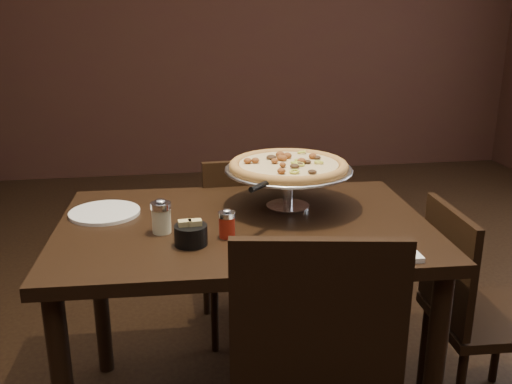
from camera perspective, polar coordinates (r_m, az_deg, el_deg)
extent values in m
cube|color=#321C13|center=(5.27, -6.02, 16.81)|extent=(6.00, 0.02, 2.80)
cube|color=black|center=(1.96, -1.22, -3.60)|extent=(1.29, 0.89, 0.04)
cylinder|color=black|center=(1.98, 17.32, -17.25)|extent=(0.06, 0.06, 0.75)
cylinder|color=black|center=(2.48, -15.34, -9.52)|extent=(0.06, 0.06, 0.75)
cylinder|color=black|center=(2.55, 10.96, -8.33)|extent=(0.06, 0.06, 0.75)
cylinder|color=silver|center=(2.10, 3.20, -1.42)|extent=(0.16, 0.16, 0.01)
cylinder|color=silver|center=(2.08, 3.23, 0.32)|extent=(0.03, 0.03, 0.12)
cylinder|color=silver|center=(2.06, 3.26, 2.06)|extent=(0.11, 0.11, 0.01)
cylinder|color=#A5A5AA|center=(2.06, 3.27, 2.24)|extent=(0.45, 0.45, 0.01)
torus|color=#A5A5AA|center=(2.06, 3.27, 2.27)|extent=(0.46, 0.46, 0.01)
cylinder|color=#A57231|center=(2.06, 3.27, 2.51)|extent=(0.42, 0.42, 0.01)
torus|color=#A57231|center=(2.06, 3.27, 2.63)|extent=(0.43, 0.43, 0.04)
cylinder|color=tan|center=(2.06, 3.28, 2.79)|extent=(0.36, 0.36, 0.01)
cylinder|color=beige|center=(1.88, -9.43, -2.83)|extent=(0.06, 0.06, 0.08)
cylinder|color=silver|center=(1.86, -9.51, -1.36)|extent=(0.07, 0.07, 0.02)
ellipsoid|color=silver|center=(1.86, -9.54, -0.88)|extent=(0.04, 0.04, 0.01)
cylinder|color=maroon|center=(1.82, -2.92, -3.52)|extent=(0.05, 0.05, 0.07)
cylinder|color=silver|center=(1.81, -2.94, -2.27)|extent=(0.05, 0.05, 0.02)
ellipsoid|color=silver|center=(1.80, -2.95, -1.86)|extent=(0.03, 0.03, 0.01)
cylinder|color=black|center=(1.78, -6.53, -4.28)|extent=(0.10, 0.10, 0.06)
cube|color=tan|center=(1.77, -7.10, -3.88)|extent=(0.04, 0.03, 0.07)
cube|color=tan|center=(1.77, -6.10, -3.83)|extent=(0.04, 0.03, 0.07)
cube|color=white|center=(1.75, 13.44, -5.87)|extent=(0.14, 0.14, 0.02)
cylinder|color=white|center=(2.10, -14.90, -2.00)|extent=(0.25, 0.25, 0.01)
cylinder|color=white|center=(1.70, 4.39, -6.15)|extent=(0.24, 0.24, 0.01)
cone|color=silver|center=(1.84, 0.51, 0.52)|extent=(0.16, 0.16, 0.00)
cylinder|color=black|center=(1.84, 0.51, 0.61)|extent=(0.09, 0.11, 0.02)
cube|color=black|center=(2.67, -1.13, -5.50)|extent=(0.43, 0.43, 0.04)
cube|color=black|center=(2.41, -0.38, -1.83)|extent=(0.42, 0.05, 0.44)
cylinder|color=black|center=(2.95, 1.57, -7.96)|extent=(0.04, 0.04, 0.41)
cylinder|color=black|center=(2.90, -5.01, -8.49)|extent=(0.04, 0.04, 0.41)
cylinder|color=black|center=(2.66, 3.20, -11.05)|extent=(0.04, 0.04, 0.41)
cylinder|color=black|center=(2.60, -4.16, -11.73)|extent=(0.04, 0.04, 0.41)
cube|color=black|center=(1.48, 6.25, -13.10)|extent=(0.45, 0.11, 0.47)
cube|color=black|center=(2.32, 22.06, -11.62)|extent=(0.40, 0.40, 0.04)
cube|color=black|center=(2.14, 18.62, -6.81)|extent=(0.04, 0.39, 0.41)
cylinder|color=black|center=(2.61, 23.01, -13.56)|extent=(0.03, 0.03, 0.38)
cylinder|color=black|center=(2.48, 16.47, -14.55)|extent=(0.03, 0.03, 0.38)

